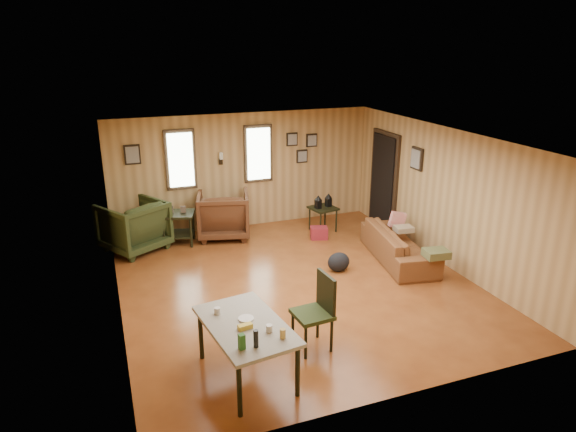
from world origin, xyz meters
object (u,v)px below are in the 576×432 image
sofa (399,240)px  end_table (178,223)px  recliner_brown (223,212)px  recliner_green (134,224)px  dining_table (246,329)px  side_table (323,206)px

sofa → end_table: (-3.59, 2.17, 0.04)m
recliner_brown → recliner_green: bearing=17.9°
sofa → dining_table: bearing=133.5°
end_table → side_table: (2.92, -0.34, 0.10)m
recliner_brown → recliner_green: (-1.75, -0.10, 0.01)m
sofa → side_table: bearing=30.1°
side_table → end_table: bearing=173.4°
recliner_green → end_table: recliner_green is taller
recliner_green → dining_table: size_ratio=0.71×
sofa → recliner_green: 4.92m
sofa → dining_table: (-3.52, -2.33, 0.25)m
side_table → dining_table: (-2.85, -4.17, 0.10)m
recliner_green → side_table: (3.75, -0.31, 0.01)m
recliner_brown → end_table: 0.92m
recliner_brown → dining_table: (-0.85, -4.58, 0.13)m
recliner_brown → dining_table: 4.66m
recliner_brown → side_table: size_ratio=1.29×
sofa → dining_table: 4.23m
end_table → side_table: 2.94m
dining_table → end_table: bearing=82.8°
recliner_brown → recliner_green: 1.75m
sofa → side_table: side_table is taller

